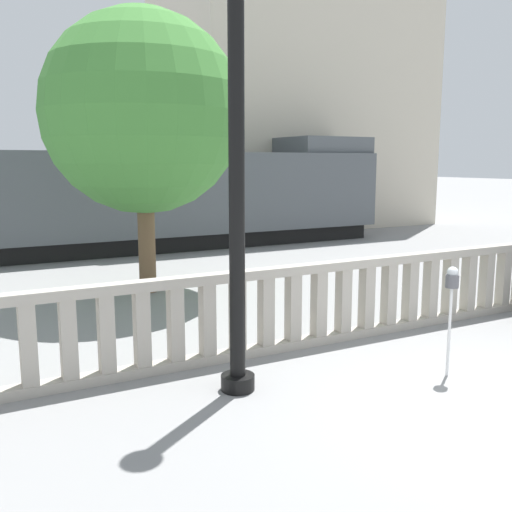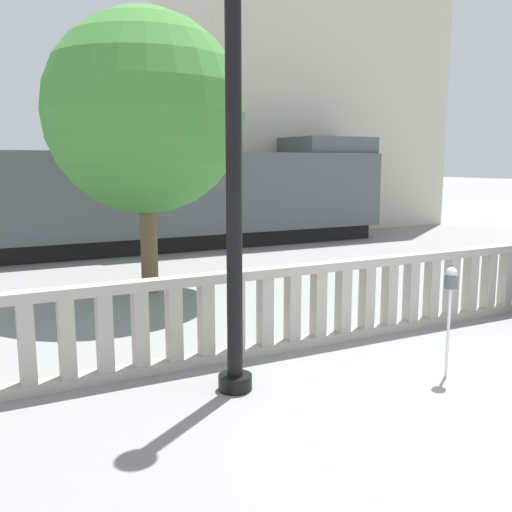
% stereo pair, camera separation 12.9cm
% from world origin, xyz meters
% --- Properties ---
extents(ground_plane, '(160.00, 160.00, 0.00)m').
position_xyz_m(ground_plane, '(0.00, 0.00, 0.00)').
color(ground_plane, gray).
extents(balustrade, '(17.23, 0.24, 1.33)m').
position_xyz_m(balustrade, '(-0.00, 3.10, 0.67)').
color(balustrade, '#ADA599').
rests_on(balustrade, ground).
extents(lamppost, '(0.44, 0.44, 5.20)m').
position_xyz_m(lamppost, '(-2.48, 2.03, 2.81)').
color(lamppost, black).
rests_on(lamppost, ground).
extents(parking_meter, '(0.18, 0.18, 1.53)m').
position_xyz_m(parking_meter, '(0.29, 1.10, 1.24)').
color(parking_meter, silver).
rests_on(parking_meter, ground).
extents(train_near, '(24.84, 3.08, 3.83)m').
position_xyz_m(train_near, '(-3.48, 14.29, 1.71)').
color(train_near, black).
rests_on(train_near, ground).
extents(building_block, '(11.52, 7.49, 15.72)m').
position_xyz_m(building_block, '(8.90, 19.18, 7.86)').
color(building_block, beige).
rests_on(building_block, ground).
extents(tree_left, '(4.36, 4.36, 6.14)m').
position_xyz_m(tree_left, '(-1.76, 8.04, 3.95)').
color(tree_left, brown).
rests_on(tree_left, ground).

